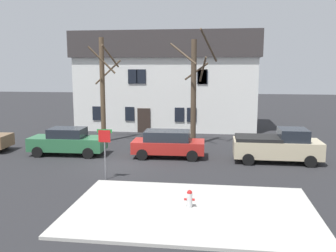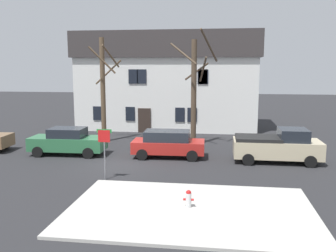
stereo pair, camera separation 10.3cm
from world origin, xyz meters
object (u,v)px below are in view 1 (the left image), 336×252
car_red_wagon (168,143)px  street_sign_pole (105,144)px  tree_bare_near (103,88)px  fire_hydrant (190,198)px  tree_bare_mid (194,89)px  building_main (167,80)px  car_green_sedan (68,141)px  pickup_truck_beige (278,146)px  bicycle_leaning (72,141)px

car_red_wagon → street_sign_pole: size_ratio=1.76×
tree_bare_near → fire_hydrant: bearing=-59.7°
tree_bare_near → tree_bare_mid: size_ratio=0.95×
tree_bare_mid → street_sign_pole: 9.97m
building_main → car_red_wagon: building_main is taller
tree_bare_near → fire_hydrant: (7.43, -12.75, -3.59)m
tree_bare_near → tree_bare_mid: tree_bare_mid is taller
tree_bare_near → car_green_sedan: tree_bare_near is taller
building_main → car_green_sedan: bearing=-112.3°
tree_bare_near → street_sign_pole: 10.02m
pickup_truck_beige → street_sign_pole: street_sign_pole is taller
building_main → car_red_wagon: (1.64, -11.65, -3.53)m
pickup_truck_beige → tree_bare_mid: bearing=141.9°
bicycle_leaning → building_main: bearing=59.0°
building_main → street_sign_pole: (-0.84, -16.71, -2.61)m
building_main → fire_hydrant: 20.86m
car_red_wagon → fire_hydrant: (2.00, -8.51, -0.40)m
car_green_sedan → bicycle_leaning: 2.69m
tree_bare_mid → bicycle_leaning: (-8.56, -1.49, -3.72)m
building_main → car_green_sedan: size_ratio=3.39×
tree_bare_mid → tree_bare_near: bearing=176.8°
building_main → tree_bare_mid: size_ratio=2.02×
car_red_wagon → pickup_truck_beige: (6.58, -0.26, 0.09)m
tree_bare_near → bicycle_leaning: size_ratio=4.63×
pickup_truck_beige → fire_hydrant: pickup_truck_beige is taller
tree_bare_mid → pickup_truck_beige: (5.24, -4.12, -3.11)m
tree_bare_near → street_sign_pole: size_ratio=3.02×
building_main → car_green_sedan: 13.26m
building_main → pickup_truck_beige: building_main is taller
car_green_sedan → street_sign_pole: size_ratio=1.89×
tree_bare_near → fire_hydrant: size_ratio=11.08×
car_red_wagon → street_sign_pole: 5.71m
car_green_sedan → tree_bare_mid: bearing=27.3°
tree_bare_near → tree_bare_mid: (6.78, -0.38, 0.01)m
car_red_wagon → building_main: bearing=98.0°
tree_bare_mid → pickup_truck_beige: tree_bare_mid is taller
car_red_wagon → fire_hydrant: bearing=-76.8°
car_red_wagon → pickup_truck_beige: 6.59m
car_green_sedan → pickup_truck_beige: (13.06, -0.09, 0.10)m
car_green_sedan → bicycle_leaning: car_green_sedan is taller
tree_bare_mid → fire_hydrant: tree_bare_mid is taller
fire_hydrant → street_sign_pole: size_ratio=0.27×
car_green_sedan → car_red_wagon: 6.48m
building_main → bicycle_leaning: bearing=-121.0°
street_sign_pole → tree_bare_near: bearing=107.6°
car_red_wagon → car_green_sedan: bearing=-178.4°
building_main → bicycle_leaning: size_ratio=9.81×
tree_bare_mid → pickup_truck_beige: size_ratio=1.60×
pickup_truck_beige → fire_hydrant: bearing=-119.1°
tree_bare_mid → car_green_sedan: size_ratio=1.68×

